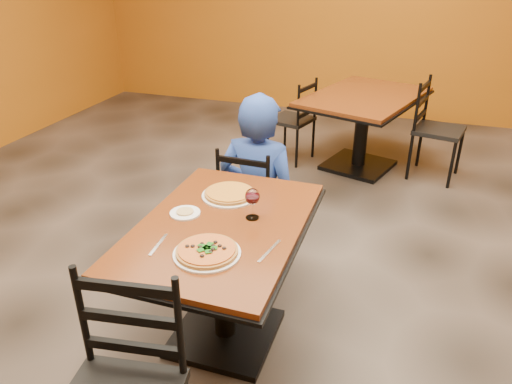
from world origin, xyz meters
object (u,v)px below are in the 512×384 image
(chair_main_far, at_px, (252,200))
(wine_glass, at_px, (252,202))
(plate_main, at_px, (207,253))
(chair_second_left, at_px, (291,120))
(table_main, at_px, (223,255))
(pizza_main, at_px, (207,250))
(plate_far, at_px, (229,195))
(table_second, at_px, (363,114))
(side_plate, at_px, (185,213))
(pizza_far, at_px, (229,193))
(diner, at_px, (258,176))
(chair_second_right, at_px, (439,131))

(chair_main_far, height_order, wine_glass, wine_glass)
(plate_main, xyz_separation_m, wine_glass, (0.09, 0.38, 0.08))
(chair_main_far, bearing_deg, chair_second_left, -81.99)
(table_main, relative_size, chair_second_left, 1.45)
(table_main, bearing_deg, pizza_main, -80.93)
(plate_main, xyz_separation_m, plate_far, (-0.12, 0.58, 0.00))
(table_second, bearing_deg, table_main, -98.05)
(wine_glass, bearing_deg, table_main, -142.71)
(side_plate, bearing_deg, chair_main_far, 84.79)
(pizza_far, bearing_deg, diner, 93.82)
(chair_second_left, distance_m, pizza_main, 3.02)
(table_main, distance_m, chair_second_left, 2.72)
(chair_main_far, distance_m, plate_main, 1.23)
(table_main, distance_m, table_second, 2.72)
(plate_far, height_order, pizza_far, pizza_far)
(plate_main, relative_size, side_plate, 1.94)
(plate_far, distance_m, pizza_far, 0.02)
(diner, xyz_separation_m, pizza_main, (0.16, -1.23, 0.18))
(pizza_main, height_order, plate_far, pizza_main)
(chair_second_left, distance_m, plate_main, 3.02)
(table_main, bearing_deg, chair_main_far, 98.97)
(table_second, distance_m, plate_main, 3.00)
(diner, height_order, pizza_far, diner)
(chair_second_left, height_order, pizza_far, chair_second_left)
(chair_second_left, xyz_separation_m, wine_glass, (0.47, -2.59, 0.42))
(chair_second_left, xyz_separation_m, plate_main, (0.38, -2.98, 0.33))
(table_second, distance_m, side_plate, 2.74)
(chair_second_left, height_order, plate_main, chair_second_left)
(pizza_main, distance_m, side_plate, 0.41)
(table_second, xyz_separation_m, plate_main, (-0.34, -2.98, 0.19))
(chair_second_right, height_order, wine_glass, chair_second_right)
(chair_second_right, distance_m, pizza_main, 3.17)
(plate_main, distance_m, side_plate, 0.41)
(table_main, distance_m, pizza_far, 0.37)
(diner, distance_m, plate_main, 1.25)
(diner, relative_size, wine_glass, 6.52)
(table_second, height_order, chair_main_far, chair_main_far)
(table_main, height_order, table_second, same)
(plate_far, relative_size, pizza_far, 1.11)
(table_main, relative_size, table_second, 0.79)
(table_second, xyz_separation_m, diner, (-0.50, -1.74, 0.02))
(table_second, distance_m, plate_far, 2.45)
(diner, xyz_separation_m, pizza_far, (0.04, -0.66, 0.18))
(table_main, distance_m, chair_main_far, 0.90)
(chair_second_right, relative_size, wine_glass, 5.19)
(pizza_main, distance_m, wine_glass, 0.40)
(table_main, distance_m, plate_main, 0.35)
(chair_second_right, distance_m, diner, 2.13)
(diner, bearing_deg, chair_second_left, -80.14)
(chair_main_far, bearing_deg, diner, -108.33)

